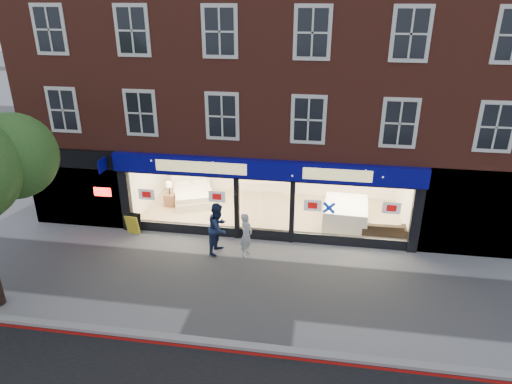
% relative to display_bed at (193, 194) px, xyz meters
% --- Properties ---
extents(ground, '(120.00, 120.00, 0.00)m').
position_rel_display_bed_xyz_m(ground, '(3.63, -5.84, -0.43)').
color(ground, gray).
rests_on(ground, ground).
extents(kerb_line, '(60.00, 0.10, 0.01)m').
position_rel_display_bed_xyz_m(kerb_line, '(3.63, -8.94, -0.43)').
color(kerb_line, '#8C0A07').
rests_on(kerb_line, ground).
extents(kerb_stone, '(60.00, 0.25, 0.12)m').
position_rel_display_bed_xyz_m(kerb_stone, '(3.63, -8.74, -0.37)').
color(kerb_stone, gray).
rests_on(kerb_stone, ground).
extents(showroom_floor, '(11.00, 4.50, 0.10)m').
position_rel_display_bed_xyz_m(showroom_floor, '(3.63, -0.59, -0.38)').
color(showroom_floor, tan).
rests_on(showroom_floor, ground).
extents(building, '(19.00, 8.26, 10.30)m').
position_rel_display_bed_xyz_m(building, '(3.61, 1.10, 6.24)').
color(building, brown).
rests_on(building, ground).
extents(display_bed, '(2.39, 2.60, 1.19)m').
position_rel_display_bed_xyz_m(display_bed, '(0.00, 0.00, 0.00)').
color(display_bed, white).
rests_on(display_bed, showroom_floor).
extents(bedside_table, '(0.45, 0.45, 0.55)m').
position_rel_display_bed_xyz_m(bedside_table, '(-0.87, -0.61, -0.06)').
color(bedside_table, brown).
rests_on(bedside_table, showroom_floor).
extents(mattress_stack, '(1.83, 2.26, 0.85)m').
position_rel_display_bed_xyz_m(mattress_stack, '(6.73, -1.07, 0.09)').
color(mattress_stack, white).
rests_on(mattress_stack, showroom_floor).
extents(sofa, '(1.79, 0.73, 0.52)m').
position_rel_display_bed_xyz_m(sofa, '(8.23, -1.85, -0.08)').
color(sofa, black).
rests_on(sofa, showroom_floor).
extents(a_board, '(0.57, 0.40, 0.83)m').
position_rel_display_bed_xyz_m(a_board, '(-1.52, -3.14, -0.02)').
color(a_board, gold).
rests_on(a_board, ground).
extents(pedestrian_grey, '(0.54, 0.69, 1.66)m').
position_rel_display_bed_xyz_m(pedestrian_grey, '(3.17, -4.05, 0.39)').
color(pedestrian_grey, '#B8BCC1').
rests_on(pedestrian_grey, ground).
extents(pedestrian_blue, '(0.92, 1.08, 1.93)m').
position_rel_display_bed_xyz_m(pedestrian_blue, '(2.12, -3.95, 0.53)').
color(pedestrian_blue, '#1A274A').
rests_on(pedestrian_blue, ground).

